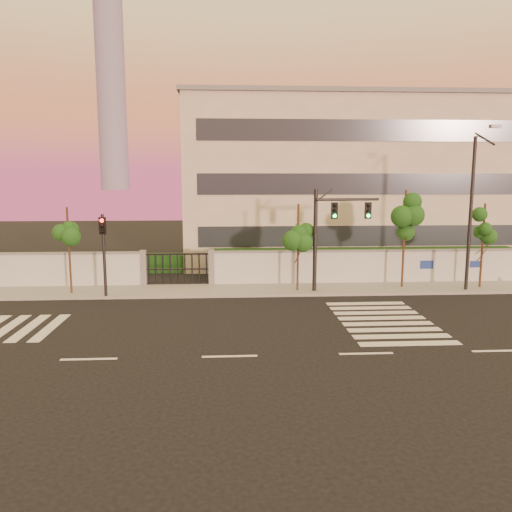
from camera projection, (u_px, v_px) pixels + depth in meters
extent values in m
plane|color=black|center=(230.00, 356.00, 17.99)|extent=(120.00, 120.00, 0.00)
cube|color=gray|center=(229.00, 290.00, 28.34)|extent=(60.00, 3.00, 0.15)
cube|color=#B9BCC1|center=(465.00, 267.00, 30.50)|extent=(31.00, 0.30, 2.00)
cube|color=slate|center=(467.00, 250.00, 30.34)|extent=(31.00, 0.36, 0.12)
cube|color=slate|center=(144.00, 269.00, 29.37)|extent=(0.35, 0.35, 2.20)
cube|color=slate|center=(212.00, 268.00, 29.60)|extent=(0.35, 0.35, 2.20)
cube|color=#103612|center=(366.00, 263.00, 32.67)|extent=(20.00, 2.00, 1.80)
cube|color=#103612|center=(185.00, 263.00, 34.50)|extent=(6.00, 1.50, 1.20)
cube|color=#BCB29F|center=(342.00, 183.00, 39.28)|extent=(24.00, 12.00, 12.00)
cube|color=#262D38|center=(360.00, 236.00, 33.88)|extent=(22.00, 0.08, 1.40)
cube|color=#262D38|center=(362.00, 184.00, 33.34)|extent=(22.00, 0.08, 1.40)
cube|color=#262D38|center=(364.00, 130.00, 32.81)|extent=(22.00, 0.08, 1.40)
cube|color=slate|center=(344.00, 103.00, 38.35)|extent=(24.40, 12.40, 0.30)
cylinder|color=slate|center=(111.00, 92.00, 282.06)|extent=(16.00, 16.00, 110.00)
cube|color=silver|center=(8.00, 328.00, 21.39)|extent=(0.50, 4.00, 0.02)
cube|color=silver|center=(29.00, 328.00, 21.44)|extent=(0.50, 4.00, 0.02)
cube|color=silver|center=(51.00, 327.00, 21.50)|extent=(0.50, 4.00, 0.02)
cube|color=silver|center=(410.00, 344.00, 19.37)|extent=(4.00, 0.50, 0.02)
cube|color=silver|center=(402.00, 336.00, 20.26)|extent=(4.00, 0.50, 0.02)
cube|color=silver|center=(394.00, 330.00, 21.15)|extent=(4.00, 0.50, 0.02)
cube|color=silver|center=(388.00, 324.00, 22.04)|extent=(4.00, 0.50, 0.02)
cube|color=silver|center=(381.00, 318.00, 22.92)|extent=(4.00, 0.50, 0.02)
cube|color=silver|center=(376.00, 313.00, 23.81)|extent=(4.00, 0.50, 0.02)
cube|color=silver|center=(370.00, 308.00, 24.70)|extent=(4.00, 0.50, 0.02)
cube|color=silver|center=(365.00, 303.00, 25.59)|extent=(4.00, 0.50, 0.02)
cube|color=silver|center=(89.00, 359.00, 17.70)|extent=(2.00, 0.15, 0.01)
cube|color=silver|center=(230.00, 356.00, 17.99)|extent=(2.00, 0.15, 0.01)
cube|color=silver|center=(366.00, 354.00, 18.27)|extent=(2.00, 0.15, 0.01)
cube|color=silver|center=(498.00, 351.00, 18.56)|extent=(2.00, 0.15, 0.01)
cylinder|color=#382314|center=(69.00, 252.00, 27.02)|extent=(0.11, 0.11, 4.85)
sphere|color=#1A4213|center=(68.00, 225.00, 26.80)|extent=(1.03, 1.03, 1.03)
sphere|color=#1A4213|center=(76.00, 238.00, 27.11)|extent=(0.79, 0.79, 0.79)
sphere|color=#1A4213|center=(62.00, 234.00, 26.72)|extent=(0.75, 0.75, 0.75)
cylinder|color=#382314|center=(298.00, 249.00, 27.70)|extent=(0.12, 0.12, 4.99)
sphere|color=#1A4213|center=(298.00, 222.00, 27.47)|extent=(1.12, 1.12, 1.12)
sphere|color=#1A4213|center=(304.00, 235.00, 27.81)|extent=(0.85, 0.85, 0.85)
sphere|color=#1A4213|center=(293.00, 231.00, 27.38)|extent=(0.81, 0.81, 0.81)
cylinder|color=#382314|center=(404.00, 240.00, 28.54)|extent=(0.13, 0.13, 5.71)
sphere|color=#1A4213|center=(405.00, 210.00, 28.28)|extent=(1.20, 1.20, 1.20)
sphere|color=#1A4213|center=(410.00, 225.00, 28.65)|extent=(0.92, 0.92, 0.92)
sphere|color=#1A4213|center=(400.00, 221.00, 28.19)|extent=(0.87, 0.87, 0.87)
cylinder|color=#382314|center=(482.00, 247.00, 28.51)|extent=(0.13, 0.13, 4.97)
sphere|color=#1A4213|center=(484.00, 221.00, 28.28)|extent=(1.17, 1.17, 1.17)
sphere|color=#1A4213|center=(488.00, 234.00, 28.62)|extent=(0.89, 0.89, 0.89)
sphere|color=#1A4213|center=(479.00, 230.00, 28.18)|extent=(0.85, 0.85, 0.85)
cylinder|color=black|center=(315.00, 242.00, 27.51)|extent=(0.22, 0.22, 5.79)
cylinder|color=black|center=(348.00, 199.00, 27.26)|extent=(3.54, 0.55, 0.15)
cube|color=black|center=(334.00, 211.00, 27.26)|extent=(0.33, 0.17, 0.84)
sphere|color=#0CF259|center=(335.00, 216.00, 27.19)|extent=(0.19, 0.19, 0.19)
cube|color=black|center=(368.00, 211.00, 27.36)|extent=(0.33, 0.17, 0.84)
sphere|color=#0CF259|center=(368.00, 215.00, 27.30)|extent=(0.19, 0.19, 0.19)
cylinder|color=black|center=(104.00, 257.00, 26.31)|extent=(0.16, 0.16, 4.52)
cube|color=black|center=(102.00, 226.00, 26.01)|extent=(0.35, 0.18, 0.90)
sphere|color=red|center=(102.00, 221.00, 25.86)|extent=(0.20, 0.20, 0.20)
cylinder|color=black|center=(470.00, 216.00, 27.57)|extent=(0.19, 0.19, 8.62)
cylinder|color=black|center=(485.00, 139.00, 25.98)|extent=(0.11, 2.06, 0.84)
cube|color=#3F3F44|center=(495.00, 126.00, 24.94)|extent=(0.54, 0.27, 0.16)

